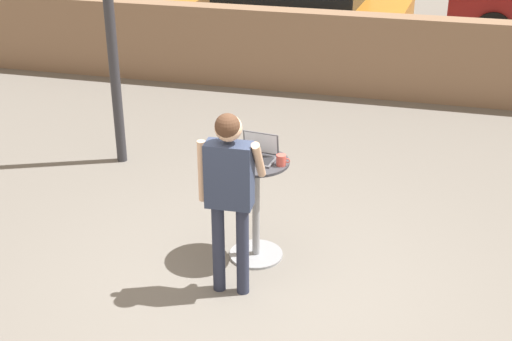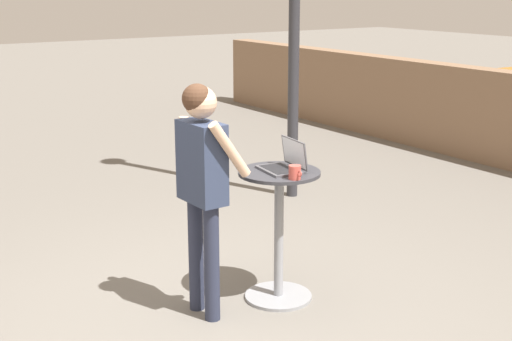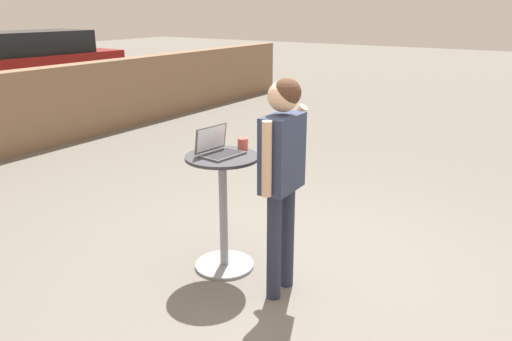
# 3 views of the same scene
# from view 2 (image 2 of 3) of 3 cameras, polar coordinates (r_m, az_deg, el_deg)

# --- Properties ---
(ground_plane) EXTENTS (50.00, 50.00, 0.00)m
(ground_plane) POSITION_cam_2_polar(r_m,az_deg,el_deg) (5.12, -2.85, -12.38)
(ground_plane) COLOR slate
(cafe_table) EXTENTS (0.61, 0.61, 1.00)m
(cafe_table) POSITION_cam_2_polar(r_m,az_deg,el_deg) (5.33, 1.84, -4.61)
(cafe_table) COLOR gray
(cafe_table) RESTS_ON ground_plane
(laptop) EXTENTS (0.37, 0.30, 0.23)m
(laptop) POSITION_cam_2_polar(r_m,az_deg,el_deg) (5.21, 2.30, 0.55)
(laptop) COLOR #515156
(laptop) RESTS_ON cafe_table
(coffee_mug) EXTENTS (0.12, 0.09, 0.10)m
(coffee_mug) POSITION_cam_2_polar(r_m,az_deg,el_deg) (4.98, 3.13, -0.15)
(coffee_mug) COLOR #C14C42
(coffee_mug) RESTS_ON cafe_table
(standing_person) EXTENTS (0.53, 0.38, 1.69)m
(standing_person) POSITION_cam_2_polar(r_m,az_deg,el_deg) (4.93, -4.36, -0.10)
(standing_person) COLOR #282D42
(standing_person) RESTS_ON ground_plane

